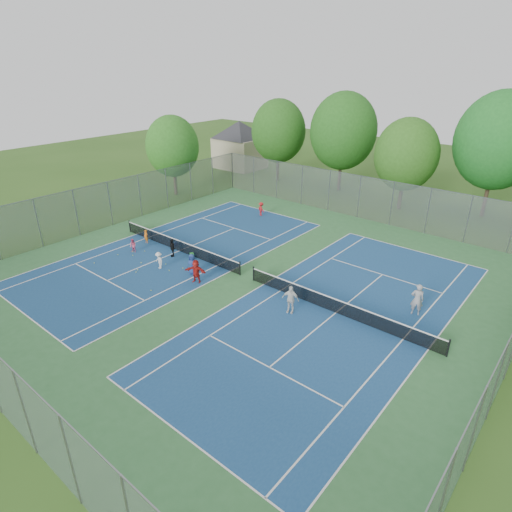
{
  "coord_description": "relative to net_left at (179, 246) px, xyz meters",
  "views": [
    {
      "loc": [
        17.13,
        -19.61,
        13.75
      ],
      "look_at": [
        0.0,
        1.0,
        1.3
      ],
      "focal_mm": 30.0,
      "sensor_mm": 36.0,
      "label": 1
    }
  ],
  "objects": [
    {
      "name": "tennis_ball_10",
      "position": [
        -0.48,
        -3.24,
        -0.42
      ],
      "size": [
        0.07,
        0.07,
        0.07
      ],
      "primitive_type": "sphere",
      "color": "#DAF138",
      "rests_on": "ground"
    },
    {
      "name": "tennis_ball_4",
      "position": [
        2.11,
        -2.75,
        -0.42
      ],
      "size": [
        0.07,
        0.07,
        0.07
      ],
      "primitive_type": "sphere",
      "color": "#C4DF34",
      "rests_on": "ground"
    },
    {
      "name": "net_left",
      "position": [
        0.0,
        0.0,
        0.0
      ],
      "size": [
        12.87,
        0.1,
        0.91
      ],
      "primitive_type": "cube",
      "color": "black",
      "rests_on": "ground"
    },
    {
      "name": "tree_nw",
      "position": [
        -7.0,
        22.0,
        5.44
      ],
      "size": [
        6.4,
        6.4,
        9.58
      ],
      "color": "#443326",
      "rests_on": "ground"
    },
    {
      "name": "tennis_ball_6",
      "position": [
        2.56,
        -1.88,
        -0.42
      ],
      "size": [
        0.07,
        0.07,
        0.07
      ],
      "primitive_type": "sphere",
      "color": "#B4D130",
      "rests_on": "ground"
    },
    {
      "name": "student_d",
      "position": [
        0.37,
        -0.94,
        0.25
      ],
      "size": [
        0.89,
        0.71,
        1.41
      ],
      "primitive_type": "imported",
      "rotation": [
        0.0,
        0.0,
        -0.52
      ],
      "color": "black",
      "rests_on": "ground"
    },
    {
      "name": "tennis_ball_2",
      "position": [
        1.09,
        -2.23,
        -0.42
      ],
      "size": [
        0.07,
        0.07,
        0.07
      ],
      "primitive_type": "sphere",
      "color": "#A4C62E",
      "rests_on": "ground"
    },
    {
      "name": "net_right",
      "position": [
        14.0,
        0.0,
        0.0
      ],
      "size": [
        12.87,
        0.1,
        0.91
      ],
      "primitive_type": "cube",
      "color": "black",
      "rests_on": "ground"
    },
    {
      "name": "student_e",
      "position": [
        3.66,
        -1.94,
        0.28
      ],
      "size": [
        0.81,
        0.62,
        1.47
      ],
      "primitive_type": "imported",
      "rotation": [
        0.0,
        0.0,
        0.24
      ],
      "color": "navy",
      "rests_on": "ground"
    },
    {
      "name": "student_a",
      "position": [
        -3.31,
        -0.6,
        0.11
      ],
      "size": [
        0.41,
        0.27,
        1.12
      ],
      "primitive_type": "imported",
      "rotation": [
        0.0,
        0.0,
        -0.01
      ],
      "color": "orange",
      "rests_on": "ground"
    },
    {
      "name": "house",
      "position": [
        -15.0,
        24.0,
        3.76
      ],
      "size": [
        11.03,
        11.03,
        7.3
      ],
      "color": "#B7A88C",
      "rests_on": "ground"
    },
    {
      "name": "tree_side_w",
      "position": [
        -12.0,
        10.0,
        4.79
      ],
      "size": [
        5.6,
        5.6,
        8.47
      ],
      "color": "#443326",
      "rests_on": "ground"
    },
    {
      "name": "fence_north",
      "position": [
        7.0,
        16.0,
        1.54
      ],
      "size": [
        32.0,
        0.1,
        4.0
      ],
      "primitive_type": "cube",
      "color": "gray",
      "rests_on": "ground"
    },
    {
      "name": "court_pad",
      "position": [
        7.0,
        0.0,
        -0.45
      ],
      "size": [
        32.0,
        32.0,
        0.01
      ],
      "primitive_type": "cube",
      "color": "#316837",
      "rests_on": "ground"
    },
    {
      "name": "child_far_baseline",
      "position": [
        -0.32,
        10.58,
        0.21
      ],
      "size": [
        0.96,
        0.72,
        1.32
      ],
      "primitive_type": "imported",
      "rotation": [
        0.0,
        0.0,
        2.84
      ],
      "color": "red",
      "rests_on": "ground"
    },
    {
      "name": "tennis_ball_11",
      "position": [
        0.5,
        -4.41,
        -0.42
      ],
      "size": [
        0.07,
        0.07,
        0.07
      ],
      "primitive_type": "sphere",
      "color": "yellow",
      "rests_on": "ground"
    },
    {
      "name": "tennis_ball_8",
      "position": [
        -3.03,
        -3.52,
        -0.42
      ],
      "size": [
        0.07,
        0.07,
        0.07
      ],
      "primitive_type": "sphere",
      "color": "#B4C62E",
      "rests_on": "ground"
    },
    {
      "name": "tennis_ball_5",
      "position": [
        0.3,
        -4.12,
        -0.42
      ],
      "size": [
        0.07,
        0.07,
        0.07
      ],
      "primitive_type": "sphere",
      "color": "#CCDE33",
      "rests_on": "ground"
    },
    {
      "name": "fence_west",
      "position": [
        -9.0,
        0.0,
        1.54
      ],
      "size": [
        0.1,
        32.0,
        4.0
      ],
      "primitive_type": "cube",
      "rotation": [
        0.0,
        0.0,
        1.57
      ],
      "color": "gray",
      "rests_on": "ground"
    },
    {
      "name": "student_f",
      "position": [
        4.8,
        -2.62,
        0.36
      ],
      "size": [
        1.59,
        1.01,
        1.64
      ],
      "primitive_type": "imported",
      "rotation": [
        0.0,
        0.0,
        0.38
      ],
      "color": "#AA1D18",
      "rests_on": "ground"
    },
    {
      "name": "ball_crate",
      "position": [
        -1.13,
        0.55,
        -0.32
      ],
      "size": [
        0.41,
        0.41,
        0.27
      ],
      "primitive_type": "cube",
      "rotation": [
        0.0,
        0.0,
        -0.37
      ],
      "color": "blue",
      "rests_on": "ground"
    },
    {
      "name": "court_left",
      "position": [
        0.0,
        0.0,
        -0.44
      ],
      "size": [
        10.97,
        23.77,
        0.01
      ],
      "primitive_type": "cube",
      "color": "navy",
      "rests_on": "court_pad"
    },
    {
      "name": "tennis_ball_3",
      "position": [
        -1.99,
        -1.79,
        -0.42
      ],
      "size": [
        0.07,
        0.07,
        0.07
      ],
      "primitive_type": "sphere",
      "color": "gold",
      "rests_on": "ground"
    },
    {
      "name": "tree_nc",
      "position": [
        9.0,
        21.0,
        4.94
      ],
      "size": [
        6.0,
        6.0,
        8.85
      ],
      "color": "#443326",
      "rests_on": "ground"
    },
    {
      "name": "tree_nr",
      "position": [
        16.0,
        24.0,
        6.59
      ],
      "size": [
        7.6,
        7.6,
        11.42
      ],
      "color": "#443326",
      "rests_on": "ground"
    },
    {
      "name": "tennis_ball_7",
      "position": [
        3.43,
        -5.37,
        -0.42
      ],
      "size": [
        0.07,
        0.07,
        0.07
      ],
      "primitive_type": "sphere",
      "color": "#C8E334",
      "rests_on": "ground"
    },
    {
      "name": "tennis_ball_1",
      "position": [
        -2.05,
        -2.85,
        -0.42
      ],
      "size": [
        0.07,
        0.07,
        0.07
      ],
      "primitive_type": "sphere",
      "color": "#BBDC33",
      "rests_on": "ground"
    },
    {
      "name": "tree_nl",
      "position": [
        1.0,
        23.0,
        6.09
      ],
      "size": [
        7.2,
        7.2,
        10.69
      ],
      "color": "#443326",
      "rests_on": "ground"
    },
    {
      "name": "student_c",
      "position": [
        1.23,
        -2.9,
        0.18
      ],
      "size": [
        0.89,
        0.63,
        1.26
      ],
      "primitive_type": "imported",
      "rotation": [
        0.0,
        0.0,
        -0.21
      ],
      "color": "silver",
      "rests_on": "ground"
    },
    {
      "name": "court_right",
      "position": [
        14.0,
        0.0,
        -0.44
      ],
      "size": [
        10.97,
        23.77,
        0.01
      ],
      "primitive_type": "cube",
      "color": "navy",
      "rests_on": "court_pad"
    },
    {
      "name": "teen_court_b",
      "position": [
        11.83,
        -1.65,
        0.42
      ],
      "size": [
        1.11,
        0.73,
        1.76
      ],
      "primitive_type": "imported",
      "rotation": [
        0.0,
        0.0,
        0.32
      ],
      "color": "silver",
      "rests_on": "ground"
    },
    {
      "name": "instructor",
      "position": [
        17.64,
        2.86,
        0.55
      ],
      "size": [
        0.86,
        0.72,
        2.0
      ],
      "primitive_type": "imported",
      "rotation": [
        0.0,
        0.0,
        3.52
      ],
      "color": "#969699",
      "rests_on": "ground"
    },
    {
      "name": "tennis_ball_0",
      "position": [
        -2.6,
        -2.45,
        -0.42
      ],
      "size": [
        0.07,
        0.07,
        0.07
      ],
      "primitive_type": "sphere",
      "color": "gold",
      "rests_on": "ground"
    },
    {
      "name": "student_b",
      "position": [
        -2.58,
        -2.38,
        0.1
      ],
      "size": [
        0.58,
        0.47,
        1.1
      ],
      "primitive_type": "imported",
      "rotation": [
        0.0,
        0.0,
        0.11
      ],
      "color": "#F05D85",
      "rests_on": "ground"
    },
    {
      "name": "tennis_ball_9",
      "position": [
        -3.09,
        -5.48,
        -0.42
      ],
      "size": [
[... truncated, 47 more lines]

